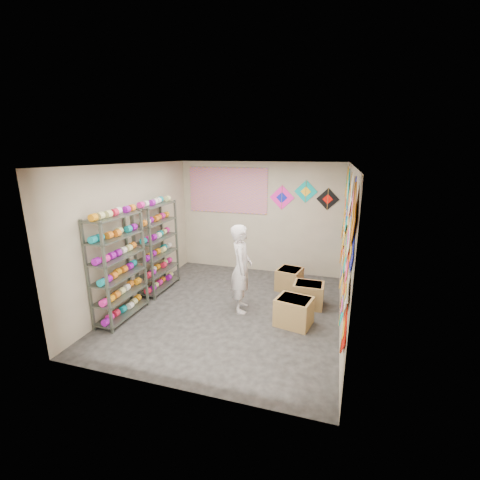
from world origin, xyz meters
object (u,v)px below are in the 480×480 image
(shelf_rack_back, at_px, (157,247))
(carton_b, at_px, (308,295))
(carton_a, at_px, (294,312))
(shelf_rack_front, at_px, (118,268))
(shopkeeper, at_px, (241,268))
(carton_c, at_px, (289,279))

(shelf_rack_back, distance_m, carton_b, 3.27)
(carton_a, bearing_deg, shelf_rack_front, -156.10)
(shelf_rack_front, relative_size, shopkeeper, 1.15)
(shelf_rack_back, bearing_deg, carton_c, 16.70)
(shopkeeper, height_order, carton_c, shopkeeper)
(shopkeeper, bearing_deg, carton_c, -45.55)
(carton_b, height_order, carton_c, carton_c)
(shopkeeper, xyz_separation_m, carton_a, (1.03, -0.27, -0.58))
(shelf_rack_back, xyz_separation_m, carton_c, (2.71, 0.81, -0.72))
(carton_c, bearing_deg, shopkeeper, -109.12)
(shelf_rack_back, bearing_deg, shelf_rack_front, -90.00)
(shopkeeper, relative_size, carton_c, 3.11)
(shelf_rack_front, height_order, carton_b, shelf_rack_front)
(carton_b, bearing_deg, carton_a, -102.00)
(shelf_rack_front, height_order, shelf_rack_back, same)
(carton_a, bearing_deg, shopkeeper, 177.45)
(carton_a, distance_m, carton_c, 1.52)
(shopkeeper, bearing_deg, carton_a, -119.25)
(shelf_rack_back, distance_m, carton_a, 3.16)
(carton_a, xyz_separation_m, carton_c, (-0.30, 1.49, -0.01))
(shopkeeper, xyz_separation_m, carton_b, (1.20, 0.53, -0.60))
(carton_b, bearing_deg, shopkeeper, -156.01)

